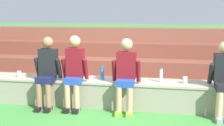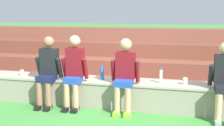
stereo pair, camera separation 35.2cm
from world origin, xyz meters
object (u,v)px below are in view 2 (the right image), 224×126
object	(u,v)px
person_center	(74,70)
water_bottle_near_right	(161,76)
plastic_cup_middle	(22,73)
plastic_cup_right_end	(185,81)
water_bottle_near_left	(102,74)
person_far_right	(224,80)
person_right_of_center	(125,73)
person_left_of_center	(48,69)

from	to	relation	value
person_center	water_bottle_near_right	distance (m)	1.67
plastic_cup_middle	plastic_cup_right_end	world-z (taller)	plastic_cup_right_end
plastic_cup_right_end	water_bottle_near_left	bearing A→B (deg)	-179.62
person_center	water_bottle_near_right	size ratio (longest dim) A/B	5.10
plastic_cup_middle	plastic_cup_right_end	distance (m)	3.39
water_bottle_near_right	person_far_right	bearing A→B (deg)	-14.50
person_right_of_center	plastic_cup_middle	bearing A→B (deg)	173.66
plastic_cup_right_end	person_left_of_center	bearing A→B (deg)	-173.71
person_right_of_center	plastic_cup_right_end	bearing A→B (deg)	13.90
person_right_of_center	water_bottle_near_left	size ratio (longest dim) A/B	5.02
person_far_right	plastic_cup_right_end	size ratio (longest dim) A/B	10.45
person_far_right	plastic_cup_middle	distance (m)	4.04
person_left_of_center	person_right_of_center	xyz separation A→B (m)	(1.55, 0.02, 0.01)
person_far_right	water_bottle_near_left	world-z (taller)	person_far_right
person_right_of_center	water_bottle_near_left	distance (m)	0.58
person_center	water_bottle_near_left	size ratio (longest dim) A/B	5.16
person_left_of_center	water_bottle_near_right	size ratio (longest dim) A/B	4.99
person_center	person_far_right	distance (m)	2.74
person_right_of_center	plastic_cup_middle	size ratio (longest dim) A/B	11.68
person_left_of_center	person_right_of_center	size ratio (longest dim) A/B	1.01
person_right_of_center	person_left_of_center	bearing A→B (deg)	-179.26
person_far_right	plastic_cup_right_end	xyz separation A→B (m)	(-0.64, 0.26, -0.13)
water_bottle_near_left	plastic_cup_middle	world-z (taller)	water_bottle_near_left
person_center	plastic_cup_middle	bearing A→B (deg)	168.37
person_right_of_center	water_bottle_near_right	size ratio (longest dim) A/B	4.96
person_center	water_bottle_near_right	bearing A→B (deg)	10.40
person_center	person_right_of_center	world-z (taller)	person_center
plastic_cup_right_end	water_bottle_near_right	bearing A→B (deg)	177.73
person_left_of_center	plastic_cup_right_end	world-z (taller)	person_left_of_center
person_left_of_center	plastic_cup_right_end	size ratio (longest dim) A/B	10.74
person_center	plastic_cup_right_end	world-z (taller)	person_center
person_left_of_center	person_far_right	distance (m)	3.29
water_bottle_near_right	person_right_of_center	bearing A→B (deg)	-155.87
water_bottle_near_left	person_center	bearing A→B (deg)	-150.68
person_left_of_center	person_right_of_center	bearing A→B (deg)	0.74
water_bottle_near_left	plastic_cup_middle	distance (m)	1.78
person_left_of_center	plastic_cup_middle	xyz separation A→B (m)	(-0.74, 0.27, -0.16)
person_center	plastic_cup_right_end	bearing A→B (deg)	7.71
water_bottle_near_right	water_bottle_near_left	xyz separation A→B (m)	(-1.16, -0.03, -0.00)
person_far_right	water_bottle_near_right	distance (m)	1.13
water_bottle_near_right	plastic_cup_middle	xyz separation A→B (m)	(-2.93, -0.04, -0.07)
person_center	plastic_cup_middle	distance (m)	1.33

